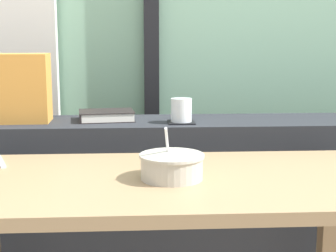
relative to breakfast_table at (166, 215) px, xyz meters
name	(u,v)px	position (x,y,z in m)	size (l,w,h in m)	color
dark_console_ledge	(175,218)	(0.07, 0.56, -0.21)	(2.80, 0.32, 0.80)	#23262B
breakfast_table	(166,215)	(0.00, 0.00, 0.00)	(1.27, 0.62, 0.73)	#826849
coaster_square	(181,122)	(0.09, 0.50, 0.19)	(0.10, 0.10, 0.01)	black
juice_glass	(181,111)	(0.09, 0.50, 0.23)	(0.08, 0.08, 0.09)	white
closed_book	(106,115)	(-0.20, 0.58, 0.20)	(0.23, 0.18, 0.04)	black
throw_pillow	(7,88)	(-0.58, 0.56, 0.32)	(0.32, 0.14, 0.26)	#D18938
soup_bowl	(172,166)	(0.02, -0.02, 0.15)	(0.18, 0.18, 0.15)	#BCB7A8
fork_utensil	(1,161)	(-0.52, 0.21, 0.12)	(0.02, 0.17, 0.01)	silver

